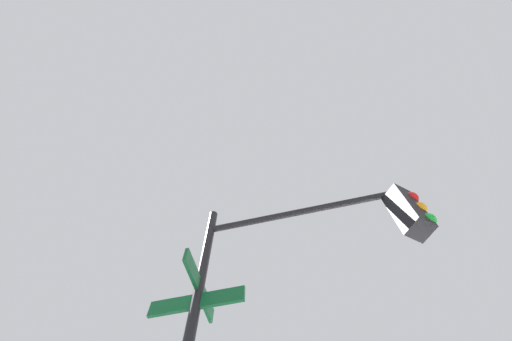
{
  "coord_description": "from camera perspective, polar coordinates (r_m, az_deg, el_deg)",
  "views": [
    {
      "loc": [
        -3.92,
        -7.57,
        1.02
      ],
      "look_at": [
        -5.45,
        -6.79,
        4.47
      ],
      "focal_mm": 24.16,
      "sensor_mm": 36.0,
      "label": 1
    }
  ],
  "objects": [
    {
      "name": "traffic_signal_near",
      "position": [
        3.96,
        8.04,
        -16.91
      ],
      "size": [
        2.28,
        2.63,
        5.5
      ],
      "color": "black",
      "rests_on": "ground_plane"
    }
  ]
}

